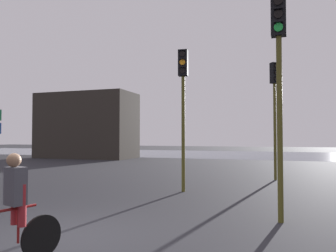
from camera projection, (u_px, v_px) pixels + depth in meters
ground_plane at (50, 242)px, 5.76m from camera, size 120.00×120.00×0.00m
water_strip at (241, 154)px, 34.56m from camera, size 80.00×16.00×0.01m
distant_building at (87, 126)px, 29.18m from camera, size 8.54×4.00×5.72m
traffic_light_far_right at (275, 99)px, 14.16m from camera, size 0.40×0.42×5.08m
traffic_light_near_right at (279, 65)px, 7.19m from camera, size 0.33×0.34×4.97m
traffic_light_center at (183, 93)px, 11.19m from camera, size 0.34×0.36×4.84m
cyclist at (13, 210)px, 4.63m from camera, size 0.64×1.64×1.62m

